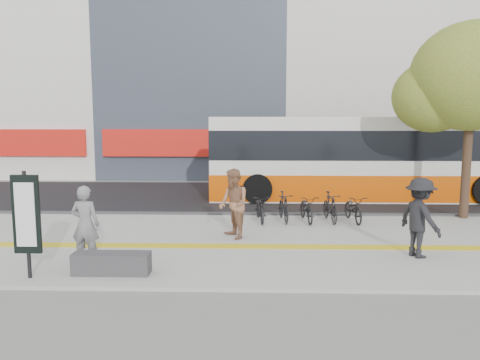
{
  "coord_description": "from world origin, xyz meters",
  "views": [
    {
      "loc": [
        0.37,
        -10.79,
        3.34
      ],
      "look_at": [
        -0.01,
        2.0,
        1.65
      ],
      "focal_mm": 35.8,
      "sensor_mm": 36.0,
      "label": 1
    }
  ],
  "objects_px": {
    "street_tree": "(469,79)",
    "seated_woman": "(85,224)",
    "bus": "(364,160)",
    "signboard": "(26,216)",
    "pedestrian_tan": "(233,204)",
    "bench": "(112,263)",
    "pedestrian_dark": "(420,218)"
  },
  "relations": [
    {
      "from": "street_tree",
      "to": "seated_woman",
      "type": "height_order",
      "value": "street_tree"
    },
    {
      "from": "bus",
      "to": "signboard",
      "type": "bearing_deg",
      "value": -132.01
    },
    {
      "from": "street_tree",
      "to": "pedestrian_tan",
      "type": "bearing_deg",
      "value": -157.96
    },
    {
      "from": "signboard",
      "to": "pedestrian_tan",
      "type": "bearing_deg",
      "value": 39.77
    },
    {
      "from": "street_tree",
      "to": "pedestrian_tan",
      "type": "xyz_separation_m",
      "value": [
        -7.36,
        -2.98,
        -3.49
      ]
    },
    {
      "from": "bench",
      "to": "bus",
      "type": "height_order",
      "value": "bus"
    },
    {
      "from": "pedestrian_tan",
      "to": "pedestrian_dark",
      "type": "distance_m",
      "value": 4.7
    },
    {
      "from": "signboard",
      "to": "seated_woman",
      "type": "xyz_separation_m",
      "value": [
        0.8,
        1.07,
        -0.41
      ]
    },
    {
      "from": "bus",
      "to": "pedestrian_dark",
      "type": "height_order",
      "value": "bus"
    },
    {
      "from": "bus",
      "to": "pedestrian_tan",
      "type": "distance_m",
      "value": 8.34
    },
    {
      "from": "bench",
      "to": "pedestrian_dark",
      "type": "distance_m",
      "value": 7.02
    },
    {
      "from": "street_tree",
      "to": "seated_woman",
      "type": "distance_m",
      "value": 12.34
    },
    {
      "from": "pedestrian_tan",
      "to": "pedestrian_dark",
      "type": "bearing_deg",
      "value": 43.33
    },
    {
      "from": "bus",
      "to": "pedestrian_tan",
      "type": "xyz_separation_m",
      "value": [
        -4.99,
        -6.66,
        -0.58
      ]
    },
    {
      "from": "bench",
      "to": "signboard",
      "type": "bearing_deg",
      "value": -169.19
    },
    {
      "from": "street_tree",
      "to": "bus",
      "type": "xyz_separation_m",
      "value": [
        -2.37,
        3.68,
        -2.91
      ]
    },
    {
      "from": "bench",
      "to": "street_tree",
      "type": "xyz_separation_m",
      "value": [
        9.78,
        6.02,
        4.21
      ]
    },
    {
      "from": "signboard",
      "to": "bus",
      "type": "xyz_separation_m",
      "value": [
        9.01,
        10.01,
        0.24
      ]
    },
    {
      "from": "signboard",
      "to": "pedestrian_dark",
      "type": "distance_m",
      "value": 8.62
    },
    {
      "from": "signboard",
      "to": "bus",
      "type": "bearing_deg",
      "value": 47.99
    },
    {
      "from": "bench",
      "to": "signboard",
      "type": "relative_size",
      "value": 0.73
    },
    {
      "from": "bench",
      "to": "street_tree",
      "type": "height_order",
      "value": "street_tree"
    },
    {
      "from": "bench",
      "to": "bus",
      "type": "distance_m",
      "value": 12.28
    },
    {
      "from": "seated_woman",
      "to": "pedestrian_dark",
      "type": "bearing_deg",
      "value": -169.5
    },
    {
      "from": "signboard",
      "to": "pedestrian_dark",
      "type": "height_order",
      "value": "signboard"
    },
    {
      "from": "bench",
      "to": "pedestrian_dark",
      "type": "xyz_separation_m",
      "value": [
        6.83,
        1.43,
        0.71
      ]
    },
    {
      "from": "pedestrian_tan",
      "to": "pedestrian_dark",
      "type": "height_order",
      "value": "pedestrian_tan"
    },
    {
      "from": "street_tree",
      "to": "pedestrian_dark",
      "type": "relative_size",
      "value": 3.37
    },
    {
      "from": "seated_woman",
      "to": "pedestrian_dark",
      "type": "relative_size",
      "value": 0.94
    },
    {
      "from": "street_tree",
      "to": "bus",
      "type": "distance_m",
      "value": 5.25
    },
    {
      "from": "pedestrian_dark",
      "to": "street_tree",
      "type": "bearing_deg",
      "value": -56.48
    },
    {
      "from": "street_tree",
      "to": "pedestrian_dark",
      "type": "height_order",
      "value": "street_tree"
    }
  ]
}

